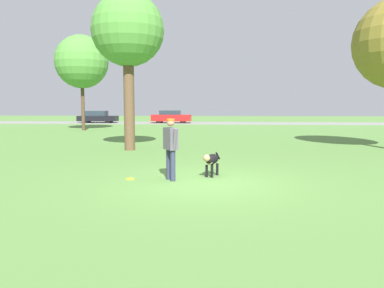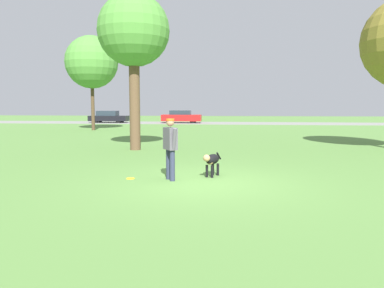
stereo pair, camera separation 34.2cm
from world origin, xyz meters
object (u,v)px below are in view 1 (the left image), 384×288
object	(u,v)px
frisbee	(130,179)
parked_car_red	(171,117)
tree_far_left	(82,62)
parked_car_black	(98,117)
tree_near_left	(128,32)
dog	(211,160)
person	(171,144)

from	to	relation	value
frisbee	parked_car_red	bearing A→B (deg)	95.84
tree_far_left	parked_car_black	world-z (taller)	tree_far_left
tree_near_left	tree_far_left	world-z (taller)	tree_far_left
dog	tree_far_left	distance (m)	21.31
frisbee	tree_far_left	size ratio (longest dim) A/B	0.03
person	tree_far_left	bearing A→B (deg)	174.26
dog	parked_car_black	world-z (taller)	parked_car_black
tree_near_left	parked_car_red	size ratio (longest dim) A/B	1.52
parked_car_red	dog	bearing A→B (deg)	-81.13
dog	parked_car_black	size ratio (longest dim) A/B	0.23
frisbee	tree_far_left	distance (m)	20.98
frisbee	tree_near_left	bearing A→B (deg)	104.07
person	dog	world-z (taller)	person
frisbee	parked_car_black	distance (m)	33.08
dog	parked_car_red	bearing A→B (deg)	-149.16
parked_car_black	person	bearing A→B (deg)	-70.13
tree_near_left	parked_car_red	bearing A→B (deg)	93.71
frisbee	parked_car_red	distance (m)	31.38
tree_far_left	dog	bearing A→B (deg)	-60.15
dog	tree_far_left	bearing A→B (deg)	-129.07
tree_near_left	parked_car_black	size ratio (longest dim) A/B	1.53
frisbee	parked_car_black	bearing A→B (deg)	110.11
person	frisbee	size ratio (longest dim) A/B	7.04
tree_far_left	tree_near_left	bearing A→B (deg)	-61.45
person	parked_car_red	size ratio (longest dim) A/B	0.36
tree_near_left	parked_car_black	distance (m)	26.98
person	tree_near_left	size ratio (longest dim) A/B	0.24
frisbee	parked_car_red	world-z (taller)	parked_car_red
person	parked_car_red	bearing A→B (deg)	155.42
frisbee	parked_car_black	size ratio (longest dim) A/B	0.05
dog	tree_near_left	xyz separation A→B (m)	(-3.66, 5.74, 4.51)
person	parked_car_red	xyz separation A→B (m)	(-4.26, 31.25, -0.25)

